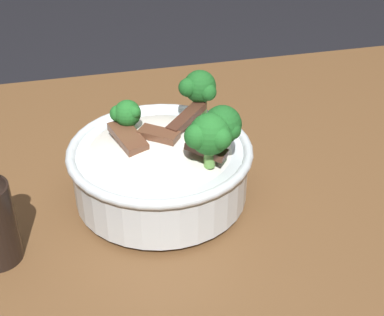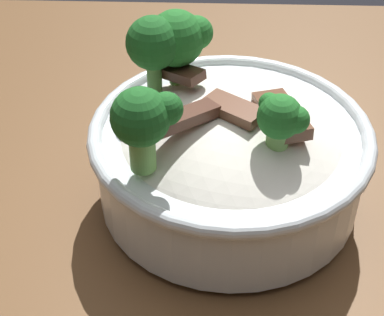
% 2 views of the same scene
% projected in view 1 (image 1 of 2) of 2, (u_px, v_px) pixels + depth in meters
% --- Properties ---
extents(dining_table, '(1.20, 0.79, 0.75)m').
position_uv_depth(dining_table, '(206.00, 269.00, 0.82)').
color(dining_table, brown).
rests_on(dining_table, ground).
extents(rice_bowl, '(0.23, 0.23, 0.15)m').
position_uv_depth(rice_bowl, '(163.00, 162.00, 0.68)').
color(rice_bowl, silver).
rests_on(rice_bowl, dining_table).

